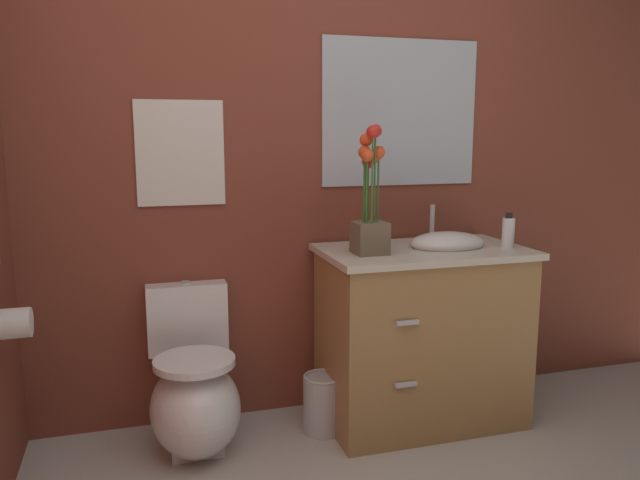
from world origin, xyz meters
name	(u,v)px	position (x,y,z in m)	size (l,w,h in m)	color
wall_back	(340,155)	(0.20, 1.67, 1.25)	(3.94, 0.05, 2.50)	brown
toilet	(194,394)	(-0.56, 1.37, 0.24)	(0.38, 0.59, 0.69)	white
vanity_cabinet	(422,333)	(0.50, 1.35, 0.43)	(0.94, 0.56, 1.01)	#9E7242
flower_vase	(370,207)	(0.22, 1.30, 1.04)	(0.14, 0.14, 0.56)	brown
soap_bottle	(508,232)	(0.88, 1.25, 0.91)	(0.06, 0.06, 0.16)	white
trash_bin	(323,403)	(0.02, 1.35, 0.14)	(0.18, 0.18, 0.27)	#B7B7BC
wall_poster	(180,153)	(-0.56, 1.64, 1.27)	(0.39, 0.01, 0.46)	silver
wall_mirror	(400,113)	(0.50, 1.64, 1.45)	(0.80, 0.01, 0.70)	#B2BCC6
toilet_paper_roll	(15,323)	(-1.20, 1.18, 0.68)	(0.11, 0.11, 0.11)	white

